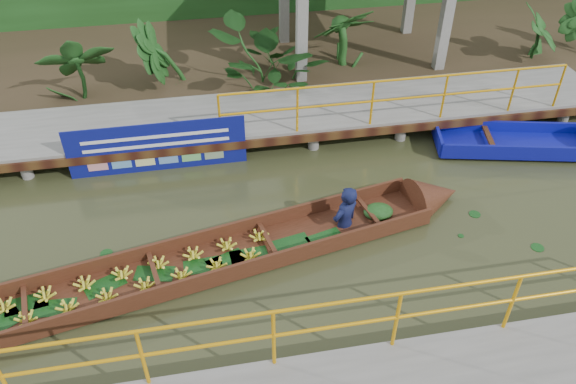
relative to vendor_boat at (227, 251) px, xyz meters
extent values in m
plane|color=#2F3319|center=(1.19, 0.44, -0.22)|extent=(80.00, 80.00, 0.00)
cube|color=#302818|center=(1.19, 7.94, 0.00)|extent=(30.00, 8.00, 0.45)
cube|color=slate|center=(1.19, 3.94, 0.28)|extent=(16.00, 2.00, 0.15)
cube|color=black|center=(1.19, 2.94, 0.20)|extent=(16.00, 0.12, 0.18)
cylinder|color=orange|center=(3.94, 2.99, 1.35)|extent=(7.50, 0.05, 0.05)
cylinder|color=orange|center=(3.94, 2.99, 0.90)|extent=(7.50, 0.05, 0.05)
cylinder|color=orange|center=(3.94, 2.99, 0.85)|extent=(0.05, 0.05, 1.00)
cylinder|color=slate|center=(-2.81, 3.14, 0.00)|extent=(0.24, 0.24, 0.55)
cylinder|color=slate|center=(-2.81, 4.74, 0.00)|extent=(0.24, 0.24, 0.55)
cylinder|color=slate|center=(-0.81, 3.14, 0.00)|extent=(0.24, 0.24, 0.55)
cylinder|color=slate|center=(-0.81, 4.74, 0.00)|extent=(0.24, 0.24, 0.55)
cylinder|color=slate|center=(1.19, 3.14, 0.00)|extent=(0.24, 0.24, 0.55)
cylinder|color=slate|center=(1.19, 4.74, 0.00)|extent=(0.24, 0.24, 0.55)
cylinder|color=slate|center=(3.19, 3.14, 0.00)|extent=(0.24, 0.24, 0.55)
cylinder|color=slate|center=(3.19, 4.74, 0.00)|extent=(0.24, 0.24, 0.55)
cylinder|color=slate|center=(5.19, 3.14, 0.00)|extent=(0.24, 0.24, 0.55)
cylinder|color=slate|center=(5.19, 4.74, 0.00)|extent=(0.24, 0.24, 0.55)
cylinder|color=slate|center=(7.19, 3.14, 0.00)|extent=(0.24, 0.24, 0.55)
cylinder|color=slate|center=(7.19, 4.74, 0.00)|extent=(0.24, 0.24, 0.55)
cylinder|color=slate|center=(1.19, 3.14, 0.00)|extent=(0.24, 0.24, 0.55)
cylinder|color=orange|center=(2.19, -2.61, 1.43)|extent=(10.00, 0.05, 0.05)
cylinder|color=orange|center=(2.19, -2.61, 0.98)|extent=(10.00, 0.05, 0.05)
cylinder|color=orange|center=(2.19, -2.61, 0.93)|extent=(0.05, 0.05, 1.00)
cube|color=slate|center=(2.39, 5.54, 1.38)|extent=(0.25, 0.25, 2.80)
cube|color=slate|center=(5.99, 5.54, 1.38)|extent=(0.25, 0.25, 2.80)
cube|color=slate|center=(2.39, 7.94, 1.38)|extent=(0.25, 0.25, 2.80)
cube|color=#391D0F|center=(-0.25, -0.05, -0.16)|extent=(7.98, 2.62, 0.06)
cube|color=#391D0F|center=(-0.35, 0.43, -0.02)|extent=(7.79, 1.71, 0.34)
cube|color=#391D0F|center=(-0.14, -0.54, -0.02)|extent=(7.79, 1.71, 0.34)
cone|color=#391D0F|center=(4.08, 0.87, -0.08)|extent=(1.17, 1.14, 0.95)
ellipsoid|color=#173B12|center=(2.86, 0.61, -0.06)|extent=(0.64, 0.54, 0.26)
imported|color=#10153A|center=(2.18, 0.46, 0.69)|extent=(0.71, 0.65, 1.63)
cube|color=#0C108E|center=(6.47, 2.30, -0.11)|extent=(3.44, 1.70, 0.11)
cube|color=#0C108E|center=(6.58, 2.78, 0.02)|extent=(3.24, 0.80, 0.33)
cube|color=#0C108E|center=(6.36, 1.81, 0.02)|extent=(3.24, 0.80, 0.33)
cube|color=#0C108E|center=(4.86, 2.66, 0.02)|extent=(0.28, 0.98, 0.33)
cube|color=black|center=(5.93, 2.42, 0.07)|extent=(0.33, 0.99, 0.06)
cube|color=navy|center=(-1.12, 2.92, 0.33)|extent=(3.60, 0.03, 1.12)
cube|color=white|center=(-1.12, 2.90, 0.60)|extent=(2.92, 0.01, 0.07)
cube|color=white|center=(-1.12, 2.90, 0.40)|extent=(2.92, 0.01, 0.07)
imported|color=#173B12|center=(-2.81, 5.74, 0.92)|extent=(1.11, 1.11, 1.39)
imported|color=#173B12|center=(-0.81, 5.74, 0.92)|extent=(1.11, 1.11, 1.39)
imported|color=#173B12|center=(1.69, 5.74, 0.92)|extent=(1.11, 1.11, 1.39)
imported|color=#173B12|center=(3.69, 5.74, 0.92)|extent=(1.11, 1.11, 1.39)
imported|color=#173B12|center=(8.69, 5.74, 0.92)|extent=(1.11, 1.11, 1.39)
camera|label=1|loc=(-0.22, -6.92, 6.67)|focal=35.00mm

